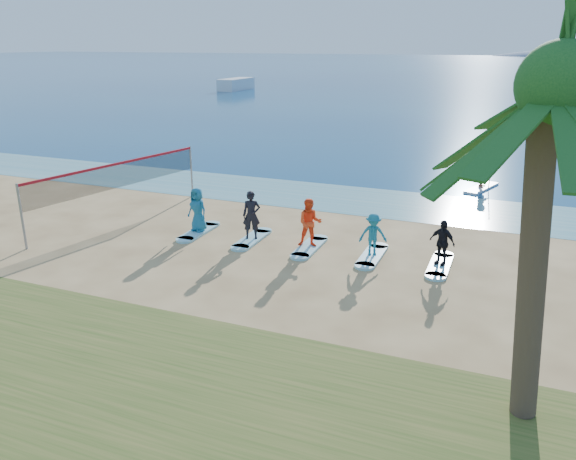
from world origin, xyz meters
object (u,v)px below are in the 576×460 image
at_px(surfboard_4, 440,265).
at_px(student_4, 442,242).
at_px(student_1, 251,215).
at_px(surfboard_2, 310,247).
at_px(volleyball_net, 118,176).
at_px(student_3, 373,234).
at_px(surfboard_1, 252,239).
at_px(student_2, 310,223).
at_px(surfboard_0, 199,232).
at_px(boat_offshore_a, 236,90).
at_px(paddleboarder, 483,173).
at_px(surfboard_3, 372,256).
at_px(palm_tree, 560,89).
at_px(paddleboard, 481,188).
at_px(student_0, 198,210).

relative_size(surfboard_4, student_4, 1.39).
height_order(student_1, surfboard_2, student_1).
distance_m(volleyball_net, student_3, 11.28).
bearing_deg(surfboard_1, student_2, 0.00).
bearing_deg(surfboard_0, student_3, 0.00).
xyz_separation_m(boat_offshore_a, surfboard_2, (34.87, -62.28, 0.04)).
bearing_deg(surfboard_0, surfboard_4, 0.00).
relative_size(paddleboarder, student_2, 0.82).
height_order(volleyball_net, student_1, volleyball_net).
xyz_separation_m(surfboard_1, student_2, (2.38, 0.00, 0.95)).
bearing_deg(surfboard_3, surfboard_2, 180.00).
xyz_separation_m(surfboard_3, student_4, (2.38, 0.00, 0.83)).
distance_m(palm_tree, student_4, 9.88).
bearing_deg(paddleboard, palm_tree, -66.29).
distance_m(paddleboarder, student_4, 11.68).
bearing_deg(student_2, surfboard_1, 162.52).
bearing_deg(student_3, surfboard_4, -20.54).
xyz_separation_m(paddleboarder, surfboard_3, (-2.94, -11.67, -0.82)).
height_order(student_1, surfboard_3, student_1).
height_order(paddleboard, surfboard_3, paddleboard).
bearing_deg(paddleboard, student_1, -105.35).
height_order(paddleboarder, boat_offshore_a, paddleboarder).
xyz_separation_m(surfboard_0, student_1, (2.38, 0.00, 0.98)).
relative_size(paddleboard, student_3, 1.97).
xyz_separation_m(volleyball_net, surfboard_0, (4.08, -0.38, -1.86)).
bearing_deg(student_1, student_4, -23.77).
bearing_deg(boat_offshore_a, surfboard_3, -57.56).
relative_size(volleyball_net, surfboard_0, 4.05).
bearing_deg(surfboard_4, student_2, 180.00).
bearing_deg(palm_tree, paddleboard, 95.65).
xyz_separation_m(student_2, student_3, (2.38, 0.00, -0.14)).
xyz_separation_m(student_0, surfboard_2, (4.76, 0.00, -0.93)).
bearing_deg(student_3, student_4, -20.54).
bearing_deg(student_4, student_1, -158.01).
height_order(paddleboarder, surfboard_1, paddleboarder).
distance_m(paddleboarder, boat_offshore_a, 64.63).
relative_size(paddleboarder, boat_offshore_a, 0.20).
distance_m(palm_tree, student_0, 15.31).
distance_m(paddleboard, surfboard_0, 15.42).
height_order(volleyball_net, student_3, volleyball_net).
bearing_deg(student_1, volleyball_net, 152.88).
height_order(palm_tree, student_2, palm_tree).
height_order(surfboard_0, surfboard_3, same).
distance_m(surfboard_0, surfboard_3, 7.14).
relative_size(palm_tree, surfboard_4, 3.57).
distance_m(volleyball_net, student_4, 13.65).
xyz_separation_m(volleyball_net, student_0, (4.08, -0.38, -0.93)).
height_order(student_0, student_4, student_0).
relative_size(paddleboarder, surfboard_0, 0.67).
bearing_deg(surfboard_4, surfboard_0, 180.00).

